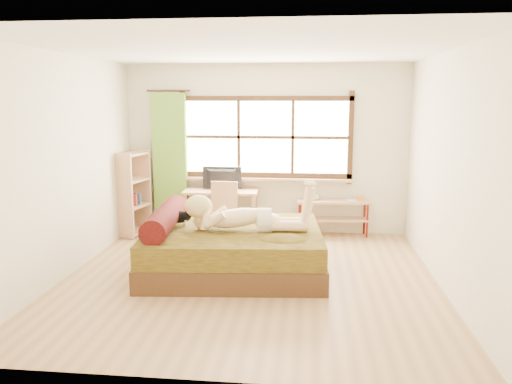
# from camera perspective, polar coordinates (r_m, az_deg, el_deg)

# --- Properties ---
(floor) EXTENTS (4.50, 4.50, 0.00)m
(floor) POSITION_cam_1_polar(r_m,az_deg,el_deg) (6.17, -0.77, -9.88)
(floor) COLOR #9E754C
(floor) RESTS_ON ground
(ceiling) EXTENTS (4.50, 4.50, 0.00)m
(ceiling) POSITION_cam_1_polar(r_m,az_deg,el_deg) (5.80, -0.83, 15.97)
(ceiling) COLOR white
(ceiling) RESTS_ON wall_back
(wall_back) EXTENTS (4.50, 0.00, 4.50)m
(wall_back) POSITION_cam_1_polar(r_m,az_deg,el_deg) (8.05, 1.11, 4.87)
(wall_back) COLOR silver
(wall_back) RESTS_ON floor
(wall_front) EXTENTS (4.50, 0.00, 4.50)m
(wall_front) POSITION_cam_1_polar(r_m,az_deg,el_deg) (3.64, -5.02, -2.31)
(wall_front) COLOR silver
(wall_front) RESTS_ON floor
(wall_left) EXTENTS (0.00, 4.50, 4.50)m
(wall_left) POSITION_cam_1_polar(r_m,az_deg,el_deg) (6.49, -20.95, 2.76)
(wall_left) COLOR silver
(wall_left) RESTS_ON floor
(wall_right) EXTENTS (0.00, 4.50, 4.50)m
(wall_right) POSITION_cam_1_polar(r_m,az_deg,el_deg) (6.00, 21.09, 2.15)
(wall_right) COLOR silver
(wall_right) RESTS_ON floor
(window) EXTENTS (2.80, 0.16, 1.46)m
(window) POSITION_cam_1_polar(r_m,az_deg,el_deg) (8.01, 1.10, 5.98)
(window) COLOR #FFEDBF
(window) RESTS_ON wall_back
(curtain) EXTENTS (0.55, 0.10, 2.20)m
(curtain) POSITION_cam_1_polar(r_m,az_deg,el_deg) (8.24, -9.79, 3.45)
(curtain) COLOR #548323
(curtain) RESTS_ON wall_back
(bed) EXTENTS (2.34, 1.94, 0.84)m
(bed) POSITION_cam_1_polar(r_m,az_deg,el_deg) (6.36, -3.04, -6.40)
(bed) COLOR black
(bed) RESTS_ON floor
(woman) EXTENTS (1.57, 0.57, 0.66)m
(woman) POSITION_cam_1_polar(r_m,az_deg,el_deg) (6.14, -1.27, -1.39)
(woman) COLOR beige
(woman) RESTS_ON bed
(kitten) EXTENTS (0.34, 0.16, 0.26)m
(kitten) POSITION_cam_1_polar(r_m,az_deg,el_deg) (6.49, -8.74, -2.64)
(kitten) COLOR black
(kitten) RESTS_ON bed
(desk) EXTENTS (1.17, 0.55, 0.73)m
(desk) POSITION_cam_1_polar(r_m,az_deg,el_deg) (7.95, -3.99, -0.46)
(desk) COLOR tan
(desk) RESTS_ON floor
(monitor) EXTENTS (0.63, 0.09, 0.36)m
(monitor) POSITION_cam_1_polar(r_m,az_deg,el_deg) (7.95, -3.96, 1.56)
(monitor) COLOR black
(monitor) RESTS_ON desk
(chair) EXTENTS (0.41, 0.41, 0.91)m
(chair) POSITION_cam_1_polar(r_m,az_deg,el_deg) (7.61, -3.73, -1.92)
(chair) COLOR tan
(chair) RESTS_ON floor
(pipe_shelf) EXTENTS (1.17, 0.39, 0.65)m
(pipe_shelf) POSITION_cam_1_polar(r_m,az_deg,el_deg) (8.01, 8.89, -2.03)
(pipe_shelf) COLOR tan
(pipe_shelf) RESTS_ON floor
(cup) EXTENTS (0.14, 0.14, 0.10)m
(cup) POSITION_cam_1_polar(r_m,az_deg,el_deg) (7.95, 6.69, -0.56)
(cup) COLOR gray
(cup) RESTS_ON pipe_shelf
(book) EXTENTS (0.18, 0.23, 0.02)m
(book) POSITION_cam_1_polar(r_m,az_deg,el_deg) (7.98, 10.27, -0.93)
(book) COLOR gray
(book) RESTS_ON pipe_shelf
(bookshelf) EXTENTS (0.45, 0.64, 1.34)m
(bookshelf) POSITION_cam_1_polar(r_m,az_deg,el_deg) (8.17, -13.88, -0.12)
(bookshelf) COLOR tan
(bookshelf) RESTS_ON floor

